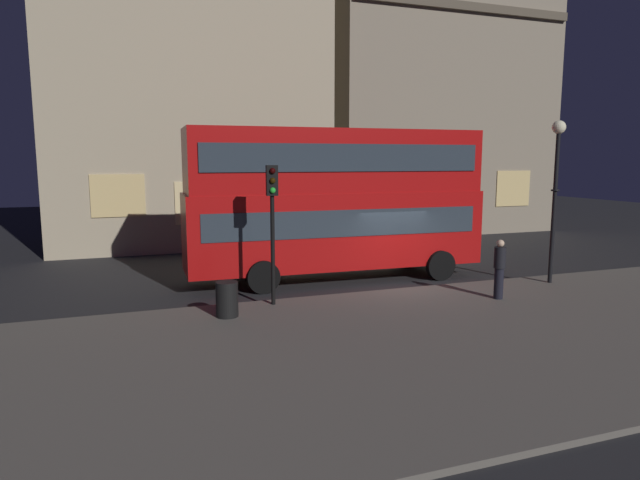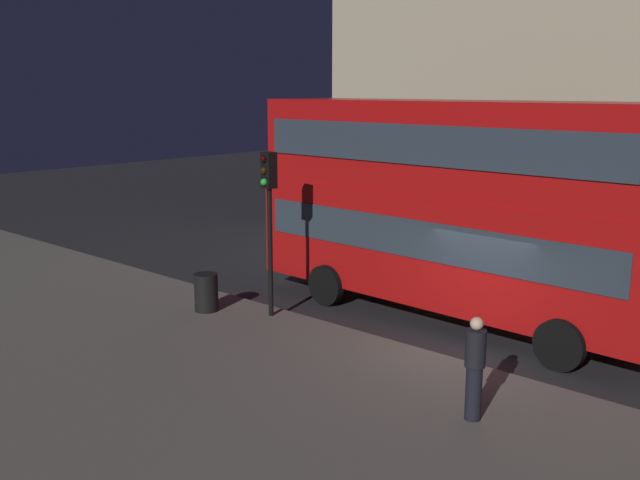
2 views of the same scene
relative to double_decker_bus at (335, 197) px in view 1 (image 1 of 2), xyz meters
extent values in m
plane|color=#232326|center=(1.63, -2.04, -2.97)|extent=(80.00, 80.00, 0.00)
cube|color=#5B564F|center=(1.63, -7.30, -2.91)|extent=(44.00, 9.66, 0.12)
cube|color=tan|center=(-3.64, 11.68, 6.93)|extent=(13.24, 8.12, 19.80)
cube|color=#E5C67F|center=(-7.17, 7.58, -0.26)|extent=(2.26, 0.06, 1.85)
cube|color=#F9E09E|center=(-3.64, 7.58, -0.67)|extent=(2.26, 0.06, 1.94)
cube|color=#E5C67F|center=(-0.11, 7.58, -0.28)|extent=(2.26, 0.06, 2.49)
cube|color=gray|center=(10.76, 11.88, 4.77)|extent=(13.47, 7.30, 15.47)
cube|color=brown|center=(10.76, 8.11, 9.33)|extent=(13.20, 0.24, 0.44)
cube|color=#F2D18C|center=(7.17, 8.20, -0.74)|extent=(2.30, 0.06, 2.14)
cube|color=#F9E09E|center=(10.76, 8.20, -0.66)|extent=(2.30, 0.06, 2.23)
cube|color=#E5C67F|center=(14.35, 8.20, -0.37)|extent=(2.30, 0.06, 2.04)
cube|color=#B20F0F|center=(0.00, 0.00, -1.13)|extent=(10.53, 2.85, 2.61)
cube|color=#B20F0F|center=(0.00, 0.00, 1.25)|extent=(10.32, 2.79, 2.15)
cube|color=#2D3842|center=(0.00, 0.00, -0.80)|extent=(9.70, 2.88, 0.90)
cube|color=#2D3842|center=(0.00, 0.00, 1.36)|extent=(9.70, 2.88, 0.90)
cube|color=#F2D84C|center=(5.16, -0.19, 1.84)|extent=(0.13, 1.48, 0.44)
sphere|color=white|center=(5.26, 0.61, -2.09)|extent=(0.24, 0.24, 0.24)
sphere|color=white|center=(5.20, -0.99, -2.09)|extent=(0.24, 0.24, 0.24)
cylinder|color=black|center=(3.59, 1.15, -2.44)|extent=(1.07, 0.28, 1.07)
cylinder|color=black|center=(3.50, -1.41, -2.44)|extent=(1.07, 0.28, 1.07)
cylinder|color=black|center=(-2.83, 1.39, -2.44)|extent=(1.07, 0.28, 1.07)
cylinder|color=black|center=(-2.92, -1.18, -2.44)|extent=(1.07, 0.28, 1.07)
cylinder|color=black|center=(-3.10, -3.01, -1.28)|extent=(0.12, 0.12, 3.14)
cube|color=black|center=(-3.10, -3.01, 0.72)|extent=(0.35, 0.30, 0.85)
sphere|color=black|center=(-3.12, -3.16, 0.99)|extent=(0.17, 0.17, 0.17)
sphere|color=black|center=(-3.12, -3.16, 0.72)|extent=(0.17, 0.17, 0.17)
sphere|color=green|center=(-3.12, -3.16, 0.45)|extent=(0.17, 0.17, 0.17)
cylinder|color=black|center=(6.49, -3.49, -0.35)|extent=(0.14, 0.14, 5.00)
torus|color=black|center=(6.49, -3.49, 0.29)|extent=(0.28, 0.28, 0.06)
sphere|color=#F9EFC6|center=(6.49, -3.49, 2.35)|extent=(0.44, 0.44, 0.44)
cylinder|color=black|center=(3.43, -4.71, -2.38)|extent=(0.28, 0.28, 0.94)
cylinder|color=black|center=(3.43, -4.71, -1.59)|extent=(0.34, 0.34, 0.63)
sphere|color=beige|center=(3.43, -4.71, -1.17)|extent=(0.22, 0.22, 0.22)
cylinder|color=black|center=(-4.59, -3.81, -2.38)|extent=(0.59, 0.59, 0.94)
camera|label=1|loc=(-7.18, -18.08, 1.30)|focal=31.05mm
camera|label=2|loc=(8.87, -14.71, 2.60)|focal=40.01mm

